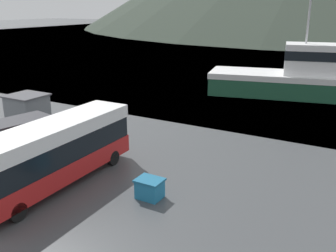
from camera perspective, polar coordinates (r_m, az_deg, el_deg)
The scene contains 6 objects.
tour_bus at distance 20.57m, azimuth -16.87°, elevation -3.66°, with size 2.60×10.18×3.44m.
delivery_van at distance 25.62m, azimuth -20.80°, elevation -1.32°, with size 3.35×6.42×2.43m.
fishing_boat at distance 41.86m, azimuth 19.09°, elevation 7.05°, with size 18.07×9.09×12.39m.
storage_bin at distance 18.92m, azimuth -2.81°, elevation -9.47°, with size 1.33×1.08×1.02m.
dock_kiosk at distance 31.71m, azimuth -20.59°, elevation 2.27°, with size 2.87×2.69×2.53m.
small_boat at distance 47.76m, azimuth 19.76°, elevation 6.43°, with size 5.84×4.68×1.10m.
Camera 1 is at (14.84, -6.80, 9.23)m, focal length 40.00 mm.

